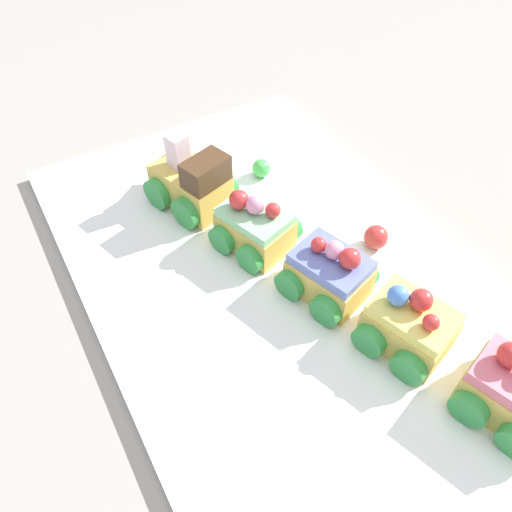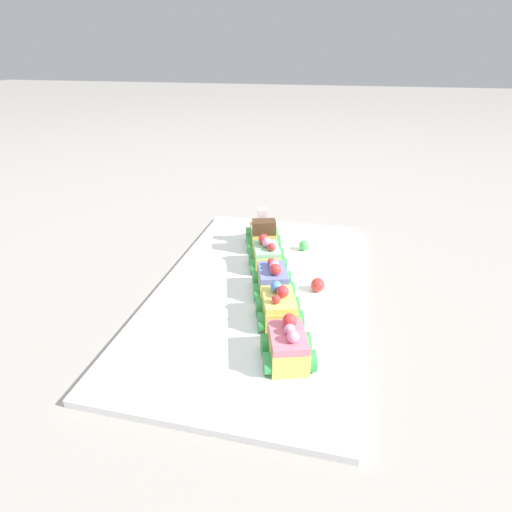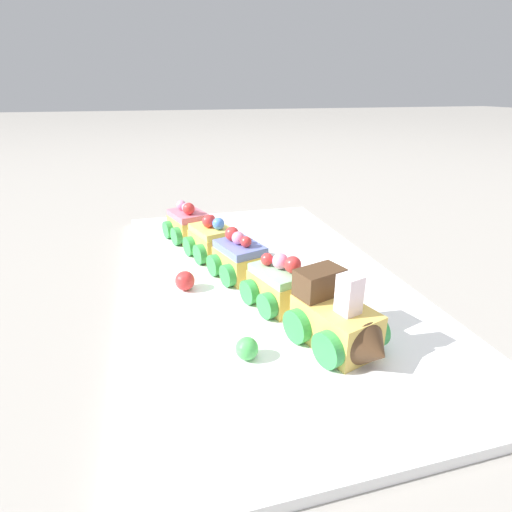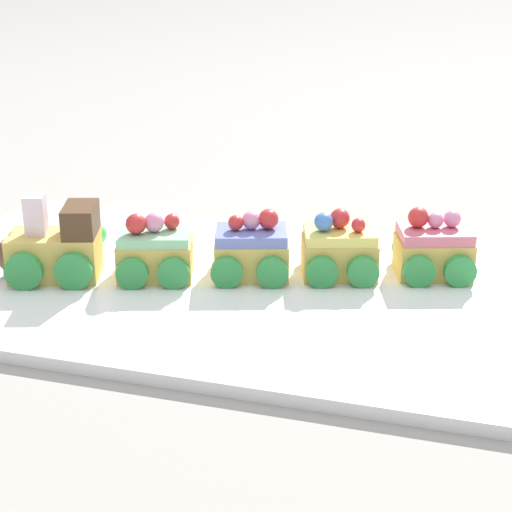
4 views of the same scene
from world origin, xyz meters
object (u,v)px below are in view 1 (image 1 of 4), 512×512
at_px(cake_car_mint, 255,227).
at_px(cake_car_lemon, 409,326).
at_px(gumball_red, 376,237).
at_px(gumball_green, 261,168).
at_px(cake_train_locomotive, 188,181).
at_px(cake_car_blueberry, 329,274).

distance_m(cake_car_mint, cake_car_lemon, 0.19).
relative_size(cake_car_mint, gumball_red, 3.46).
height_order(cake_car_lemon, gumball_red, cake_car_lemon).
height_order(cake_car_mint, gumball_red, cake_car_mint).
bearing_deg(cake_car_mint, gumball_green, -51.12).
distance_m(cake_car_lemon, gumball_red, 0.12).
relative_size(cake_train_locomotive, cake_car_blueberry, 1.34).
bearing_deg(cake_train_locomotive, cake_car_lemon, 180.00).
bearing_deg(cake_car_blueberry, cake_car_lemon, 179.89).
bearing_deg(cake_car_blueberry, cake_train_locomotive, 0.04).
bearing_deg(gumball_green, gumball_red, -164.82).
height_order(cake_train_locomotive, cake_car_lemon, cake_train_locomotive).
relative_size(cake_train_locomotive, gumball_red, 4.65).
xyz_separation_m(cake_car_mint, cake_car_blueberry, (-0.09, -0.03, 0.00)).
height_order(gumball_red, gumball_green, gumball_red).
distance_m(cake_train_locomotive, cake_car_mint, 0.11).
bearing_deg(cake_car_blueberry, gumball_green, -28.09).
xyz_separation_m(cake_train_locomotive, cake_car_lemon, (-0.28, -0.09, -0.00)).
xyz_separation_m(cake_car_blueberry, gumball_red, (0.02, -0.08, -0.01)).
bearing_deg(gumball_green, cake_car_lemon, 177.90).
bearing_deg(cake_car_lemon, cake_train_locomotive, -0.00).
bearing_deg(cake_car_mint, cake_car_blueberry, -179.82).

